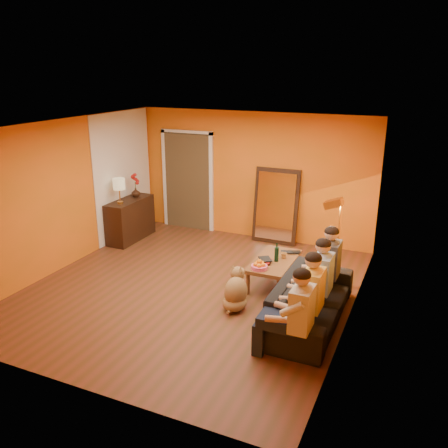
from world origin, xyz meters
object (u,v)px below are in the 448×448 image
at_px(coffee_table, 274,271).
at_px(table_lamp, 119,191).
at_px(tumbler, 284,256).
at_px(mirror_frame, 276,206).
at_px(person_far_right, 331,266).
at_px(person_far_left, 301,316).
at_px(wine_bottle, 277,252).
at_px(sofa, 310,301).
at_px(person_mid_left, 313,297).
at_px(person_mid_right, 322,280).
at_px(sideboard, 130,220).
at_px(laptop, 291,253).
at_px(dog, 236,289).
at_px(floor_lamp, 338,244).
at_px(vase, 136,192).

bearing_deg(coffee_table, table_lamp, 170.97).
bearing_deg(table_lamp, tumbler, -6.47).
bearing_deg(coffee_table, mirror_frame, 107.29).
distance_m(mirror_frame, person_far_right, 2.72).
xyz_separation_m(person_far_left, tumbler, (-0.86, 2.08, -0.14)).
xyz_separation_m(person_far_right, wine_bottle, (-0.93, 0.26, -0.03)).
xyz_separation_m(sofa, person_mid_left, (0.13, -0.45, 0.30)).
xyz_separation_m(person_far_left, wine_bottle, (-0.93, 1.91, -0.03)).
xyz_separation_m(mirror_frame, tumbler, (0.72, -1.78, -0.29)).
bearing_deg(table_lamp, sofa, -19.28).
height_order(person_far_right, tumbler, person_far_right).
bearing_deg(sofa, person_far_left, -172.59).
bearing_deg(person_mid_right, person_far_left, -90.00).
distance_m(mirror_frame, sofa, 3.24).
height_order(sofa, tumbler, sofa).
distance_m(sideboard, laptop, 3.60).
bearing_deg(tumbler, person_far_left, -67.65).
xyz_separation_m(dog, wine_bottle, (0.29, 1.01, 0.25)).
distance_m(mirror_frame, person_mid_right, 3.19).
bearing_deg(coffee_table, sideboard, 166.10).
relative_size(table_lamp, floor_lamp, 0.35).
relative_size(mirror_frame, coffee_table, 1.25).
bearing_deg(wine_bottle, tumbler, 67.62).
bearing_deg(sofa, person_mid_left, -163.89).
bearing_deg(coffee_table, sofa, -49.05).
xyz_separation_m(sideboard, person_mid_right, (4.37, -1.68, 0.18)).
xyz_separation_m(person_far_left, person_mid_right, (0.00, 1.10, 0.00)).
distance_m(person_far_left, tumbler, 2.26).
bearing_deg(person_far_left, sofa, 97.41).
xyz_separation_m(coffee_table, floor_lamp, (0.95, 0.37, 0.51)).
distance_m(person_mid_right, person_far_right, 0.55).
distance_m(sofa, laptop, 1.48).
xyz_separation_m(mirror_frame, vase, (-2.79, -0.83, 0.18)).
bearing_deg(person_mid_left, floor_lamp, 90.96).
bearing_deg(vase, coffee_table, -17.48).
xyz_separation_m(person_mid_right, person_far_right, (0.00, 0.55, 0.00)).
relative_size(sofa, dog, 3.33).
relative_size(table_lamp, dog, 0.79).
distance_m(person_far_left, person_mid_right, 1.10).
relative_size(person_mid_right, wine_bottle, 3.94).
relative_size(person_mid_left, vase, 6.43).
bearing_deg(person_far_left, wine_bottle, 115.83).
bearing_deg(mirror_frame, tumbler, -67.87).
xyz_separation_m(sofa, person_far_left, (0.13, -1.00, 0.30)).
distance_m(person_mid_left, laptop, 1.94).
distance_m(floor_lamp, tumbler, 0.90).
bearing_deg(dog, vase, 167.81).
xyz_separation_m(table_lamp, person_far_left, (4.37, -2.48, -0.49)).
height_order(sofa, person_mid_left, person_mid_left).
xyz_separation_m(table_lamp, person_far_right, (4.37, -0.83, -0.49)).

